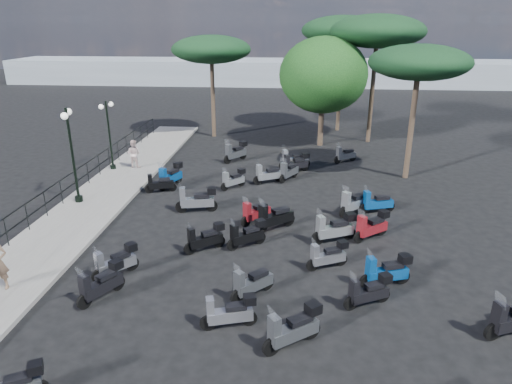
# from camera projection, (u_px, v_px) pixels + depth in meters

# --- Properties ---
(ground) EXTENTS (120.00, 120.00, 0.00)m
(ground) POSITION_uv_depth(u_px,v_px,m) (228.00, 234.00, 17.96)
(ground) COLOR black
(ground) RESTS_ON ground
(sidewalk) EXTENTS (3.00, 30.00, 0.15)m
(sidewalk) POSITION_uv_depth(u_px,v_px,m) (99.00, 199.00, 21.27)
(sidewalk) COLOR slate
(sidewalk) RESTS_ON ground
(railing) EXTENTS (0.04, 26.04, 1.10)m
(railing) POSITION_uv_depth(u_px,v_px,m) (68.00, 183.00, 20.90)
(railing) COLOR black
(railing) RESTS_ON sidewalk
(lamp_post_1) EXTENTS (0.58, 1.22, 4.28)m
(lamp_post_1) POSITION_uv_depth(u_px,v_px,m) (72.00, 150.00, 19.91)
(lamp_post_1) COLOR black
(lamp_post_1) RESTS_ON sidewalk
(lamp_post_2) EXTENTS (0.46, 1.08, 3.74)m
(lamp_post_2) POSITION_uv_depth(u_px,v_px,m) (109.00, 131.00, 24.56)
(lamp_post_2) COLOR black
(lamp_post_2) RESTS_ON sidewalk
(pedestrian_far) EXTENTS (0.82, 0.67, 1.56)m
(pedestrian_far) POSITION_uv_depth(u_px,v_px,m) (134.00, 154.00, 25.32)
(pedestrian_far) COLOR beige
(pedestrian_far) RESTS_ON sidewalk
(scooter_1) EXTENTS (1.02, 1.53, 1.34)m
(scooter_1) POSITION_uv_depth(u_px,v_px,m) (101.00, 284.00, 13.63)
(scooter_1) COLOR black
(scooter_1) RESTS_ON ground
(scooter_2) EXTENTS (1.24, 1.31, 1.31)m
(scooter_2) POSITION_uv_depth(u_px,v_px,m) (116.00, 262.00, 14.86)
(scooter_2) COLOR black
(scooter_2) RESTS_ON ground
(scooter_3) EXTENTS (1.83, 0.68, 1.47)m
(scooter_3) POSITION_uv_depth(u_px,v_px,m) (197.00, 200.00, 19.82)
(scooter_3) COLOR black
(scooter_3) RESTS_ON ground
(scooter_4) EXTENTS (1.48, 0.71, 1.22)m
(scooter_4) POSITION_uv_depth(u_px,v_px,m) (160.00, 184.00, 22.13)
(scooter_4) COLOR black
(scooter_4) RESTS_ON ground
(scooter_5) EXTENTS (0.94, 1.69, 1.42)m
(scooter_5) POSITION_uv_depth(u_px,v_px,m) (171.00, 176.00, 22.90)
(scooter_5) COLOR black
(scooter_5) RESTS_ON ground
(scooter_7) EXTENTS (1.24, 1.25, 1.32)m
(scooter_7) POSITION_uv_depth(u_px,v_px,m) (252.00, 284.00, 13.74)
(scooter_7) COLOR black
(scooter_7) RESTS_ON ground
(scooter_8) EXTENTS (1.40, 1.06, 1.28)m
(scooter_8) POSITION_uv_depth(u_px,v_px,m) (205.00, 239.00, 16.51)
(scooter_8) COLOR black
(scooter_8) RESTS_ON ground
(scooter_9) EXTENTS (1.17, 1.27, 1.30)m
(scooter_9) POSITION_uv_depth(u_px,v_px,m) (256.00, 213.00, 18.78)
(scooter_9) COLOR black
(scooter_9) RESTS_ON ground
(scooter_10) EXTENTS (1.54, 0.91, 1.33)m
(scooter_10) POSITION_uv_depth(u_px,v_px,m) (268.00, 175.00, 23.34)
(scooter_10) COLOR black
(scooter_10) RESTS_ON ground
(scooter_11) EXTENTS (1.26, 1.53, 1.45)m
(scooter_11) POSITION_uv_depth(u_px,v_px,m) (236.00, 152.00, 26.97)
(scooter_11) COLOR black
(scooter_11) RESTS_ON ground
(scooter_13) EXTENTS (1.55, 0.68, 1.26)m
(scooter_13) POSITION_uv_depth(u_px,v_px,m) (229.00, 313.00, 12.34)
(scooter_13) COLOR black
(scooter_13) RESTS_ON ground
(scooter_14) EXTENTS (1.43, 0.84, 1.22)m
(scooter_14) POSITION_uv_depth(u_px,v_px,m) (328.00, 256.00, 15.34)
(scooter_14) COLOR black
(scooter_14) RESTS_ON ground
(scooter_15) EXTENTS (1.55, 1.24, 1.48)m
(scooter_15) POSITION_uv_depth(u_px,v_px,m) (274.00, 218.00, 18.15)
(scooter_15) COLOR black
(scooter_15) RESTS_ON ground
(scooter_16) EXTENTS (1.14, 1.19, 1.19)m
(scooter_16) POSITION_uv_depth(u_px,v_px,m) (233.00, 180.00, 22.67)
(scooter_16) COLOR black
(scooter_16) RESTS_ON ground
(scooter_17) EXTENTS (1.56, 0.98, 1.35)m
(scooter_17) POSITION_uv_depth(u_px,v_px,m) (296.00, 163.00, 25.03)
(scooter_17) COLOR black
(scooter_17) RESTS_ON ground
(scooter_19) EXTENTS (1.52, 1.19, 1.41)m
(scooter_19) POSITION_uv_depth(u_px,v_px,m) (293.00, 329.00, 11.61)
(scooter_19) COLOR black
(scooter_19) RESTS_ON ground
(scooter_20) EXTENTS (1.66, 0.79, 1.36)m
(scooter_20) POSITION_uv_depth(u_px,v_px,m) (386.00, 272.00, 14.29)
(scooter_20) COLOR black
(scooter_20) RESTS_ON ground
(scooter_21) EXTENTS (1.70, 0.97, 1.45)m
(scooter_21) POSITION_uv_depth(u_px,v_px,m) (334.00, 229.00, 17.14)
(scooter_21) COLOR black
(scooter_21) RESTS_ON ground
(scooter_22) EXTENTS (0.98, 1.52, 1.34)m
(scooter_22) POSITION_uv_depth(u_px,v_px,m) (289.00, 172.00, 23.81)
(scooter_22) COLOR black
(scooter_22) RESTS_ON ground
(scooter_23) EXTENTS (1.77, 0.83, 1.45)m
(scooter_23) POSITION_uv_depth(u_px,v_px,m) (294.00, 160.00, 25.59)
(scooter_23) COLOR black
(scooter_23) RESTS_ON ground
(scooter_25) EXTENTS (1.45, 0.88, 1.24)m
(scooter_25) POSITION_uv_depth(u_px,v_px,m) (368.00, 292.00, 13.30)
(scooter_25) COLOR black
(scooter_25) RESTS_ON ground
(scooter_26) EXTENTS (1.44, 1.20, 1.37)m
(scooter_26) POSITION_uv_depth(u_px,v_px,m) (372.00, 227.00, 17.38)
(scooter_26) COLOR black
(scooter_26) RESTS_ON ground
(scooter_27) EXTENTS (1.35, 1.35, 1.44)m
(scooter_27) POSITION_uv_depth(u_px,v_px,m) (353.00, 203.00, 19.64)
(scooter_27) COLOR black
(scooter_27) RESTS_ON ground
(scooter_28) EXTENTS (1.62, 0.74, 1.33)m
(scooter_28) POSITION_uv_depth(u_px,v_px,m) (376.00, 203.00, 19.76)
(scooter_28) COLOR black
(scooter_28) RESTS_ON ground
(scooter_29) EXTENTS (1.38, 0.96, 1.25)m
(scooter_29) POSITION_uv_depth(u_px,v_px,m) (345.00, 155.00, 26.83)
(scooter_29) COLOR black
(scooter_29) RESTS_ON ground
(scooter_31) EXTENTS (1.40, 1.06, 1.28)m
(scooter_31) POSITION_uv_depth(u_px,v_px,m) (247.00, 235.00, 16.78)
(scooter_31) COLOR black
(scooter_31) RESTS_ON ground
(broadleaf_tree) EXTENTS (5.65, 5.65, 7.00)m
(broadleaf_tree) POSITION_uv_depth(u_px,v_px,m) (323.00, 75.00, 29.04)
(broadleaf_tree) COLOR #38281E
(broadleaf_tree) RESTS_ON ground
(pine_0) EXTENTS (5.95, 5.95, 8.23)m
(pine_0) POSITION_uv_depth(u_px,v_px,m) (343.00, 31.00, 32.29)
(pine_0) COLOR #38281E
(pine_0) RESTS_ON ground
(pine_1) EXTENTS (6.05, 6.05, 8.28)m
(pine_1) POSITION_uv_depth(u_px,v_px,m) (377.00, 31.00, 28.97)
(pine_1) COLOR #38281E
(pine_1) RESTS_ON ground
(pine_2) EXTENTS (5.40, 5.40, 6.97)m
(pine_2) POSITION_uv_depth(u_px,v_px,m) (211.00, 50.00, 30.86)
(pine_2) COLOR #38281E
(pine_2) RESTS_ON ground
(pine_3) EXTENTS (4.98, 4.98, 6.83)m
(pine_3) POSITION_uv_depth(u_px,v_px,m) (419.00, 63.00, 22.26)
(pine_3) COLOR #38281E
(pine_3) RESTS_ON ground
(distant_hills) EXTENTS (70.00, 8.00, 3.00)m
(distant_hills) POSITION_uv_depth(u_px,v_px,m) (278.00, 72.00, 59.34)
(distant_hills) COLOR gray
(distant_hills) RESTS_ON ground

